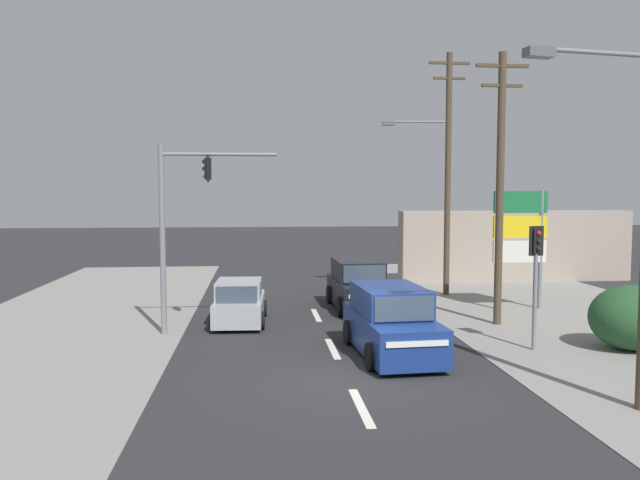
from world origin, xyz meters
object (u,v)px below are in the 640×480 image
at_px(utility_pole_midground_right, 500,183).
at_px(suv_crossing_left, 358,286).
at_px(pedestal_signal_right_kerb, 536,266).
at_px(hatchback_oncoming_mid, 240,303).
at_px(utility_pole_background_right, 445,167).
at_px(suv_oncoming_near, 391,323).
at_px(traffic_signal_mast, 180,214).
at_px(shopping_plaza_sign, 520,232).

xyz_separation_m(utility_pole_midground_right, suv_crossing_left, (-4.25, 3.45, -3.93)).
height_order(pedestal_signal_right_kerb, hatchback_oncoming_mid, pedestal_signal_right_kerb).
relative_size(hatchback_oncoming_mid, suv_crossing_left, 0.81).
bearing_deg(utility_pole_background_right, suv_oncoming_near, -114.51).
bearing_deg(suv_oncoming_near, traffic_signal_mast, 152.68).
xyz_separation_m(utility_pole_midground_right, shopping_plaza_sign, (1.91, 2.69, -1.83)).
bearing_deg(suv_crossing_left, shopping_plaza_sign, -7.05).
bearing_deg(utility_pole_midground_right, suv_crossing_left, 140.93).
bearing_deg(pedestal_signal_right_kerb, suv_crossing_left, 119.43).
bearing_deg(suv_oncoming_near, shopping_plaza_sign, 44.34).
relative_size(traffic_signal_mast, hatchback_oncoming_mid, 1.62).
bearing_deg(hatchback_oncoming_mid, traffic_signal_mast, -140.53).
xyz_separation_m(traffic_signal_mast, suv_crossing_left, (6.32, 3.83, -2.95)).
distance_m(utility_pole_background_right, hatchback_oncoming_mid, 11.36).
xyz_separation_m(suv_oncoming_near, hatchback_oncoming_mid, (-4.30, 4.64, -0.18)).
xyz_separation_m(shopping_plaza_sign, hatchback_oncoming_mid, (-10.67, -1.59, -2.28)).
bearing_deg(shopping_plaza_sign, pedestal_signal_right_kerb, -109.71).
bearing_deg(suv_crossing_left, utility_pole_midground_right, -39.07).
bearing_deg(suv_crossing_left, utility_pole_background_right, 33.85).
xyz_separation_m(pedestal_signal_right_kerb, suv_crossing_left, (-3.93, 6.97, -1.53)).
relative_size(utility_pole_background_right, hatchback_oncoming_mid, 2.84).
xyz_separation_m(shopping_plaza_sign, suv_oncoming_near, (-6.37, -6.22, -2.10)).
height_order(traffic_signal_mast, hatchback_oncoming_mid, traffic_signal_mast).
bearing_deg(shopping_plaza_sign, hatchback_oncoming_mid, -171.54).
bearing_deg(shopping_plaza_sign, suv_crossing_left, 172.95).
bearing_deg(hatchback_oncoming_mid, suv_oncoming_near, -47.12).
height_order(suv_oncoming_near, suv_crossing_left, same).
height_order(hatchback_oncoming_mid, suv_crossing_left, suv_crossing_left).
bearing_deg(utility_pole_background_right, pedestal_signal_right_kerb, -92.03).
distance_m(pedestal_signal_right_kerb, hatchback_oncoming_mid, 9.78).
height_order(utility_pole_background_right, suv_crossing_left, utility_pole_background_right).
relative_size(traffic_signal_mast, suv_crossing_left, 1.31).
bearing_deg(utility_pole_midground_right, utility_pole_background_right, 89.69).
distance_m(pedestal_signal_right_kerb, shopping_plaza_sign, 6.62).
bearing_deg(utility_pole_midground_right, traffic_signal_mast, -177.91).
xyz_separation_m(utility_pole_midground_right, utility_pole_background_right, (0.03, 6.32, 0.82)).
bearing_deg(shopping_plaza_sign, suv_oncoming_near, -135.66).
relative_size(pedestal_signal_right_kerb, shopping_plaza_sign, 0.77).
distance_m(suv_oncoming_near, hatchback_oncoming_mid, 6.33).
bearing_deg(traffic_signal_mast, suv_crossing_left, 31.23).
distance_m(traffic_signal_mast, shopping_plaza_sign, 12.88).
bearing_deg(suv_oncoming_near, utility_pole_background_right, 65.49).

